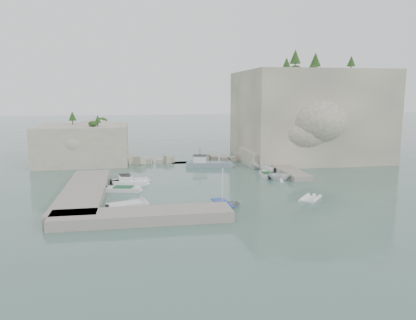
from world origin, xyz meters
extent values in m
plane|color=#496E63|center=(0.00, 0.00, 0.00)|extent=(400.00, 400.00, 0.00)
cube|color=beige|center=(23.00, 23.00, 8.50)|extent=(26.00, 22.00, 17.00)
cube|color=beige|center=(13.00, 18.00, 1.25)|extent=(8.00, 10.00, 2.50)
cube|color=beige|center=(-20.00, 25.00, 3.50)|extent=(16.00, 14.00, 7.00)
cube|color=#9E9689|center=(-17.00, -1.00, 0.55)|extent=(5.00, 24.00, 1.10)
cube|color=#9E9689|center=(-10.00, -12.50, 0.55)|extent=(18.00, 4.00, 1.10)
cube|color=#9E9689|center=(13.50, 10.00, 0.40)|extent=(3.00, 16.00, 0.80)
cube|color=beige|center=(-1.00, 22.00, 0.70)|extent=(28.00, 3.00, 1.40)
imported|color=silver|center=(-1.02, -8.90, 0.00)|extent=(4.90, 3.73, 0.95)
imported|color=white|center=(10.47, 3.98, 0.00)|extent=(4.45, 4.09, 1.96)
imported|color=white|center=(10.65, 12.73, 0.00)|extent=(4.37, 2.62, 1.58)
cylinder|color=white|center=(-1.02, -8.90, 2.58)|extent=(0.10, 0.10, 4.20)
cone|color=#1E4219|center=(18.00, 18.00, 19.27)|extent=(1.96, 1.96, 2.45)
cone|color=#1E4219|center=(26.00, 27.00, 19.60)|extent=(2.24, 2.24, 2.80)
cone|color=#1E4219|center=(30.00, 20.00, 18.82)|extent=(1.57, 1.57, 1.96)
cone|color=#1E4219|center=(21.00, 30.00, 19.08)|extent=(1.79, 1.79, 2.24)
cone|color=#1E4219|center=(-22.00, 27.00, 8.62)|extent=(1.40, 1.40, 1.75)
cone|color=#1E4219|center=(-17.00, 22.00, 8.30)|extent=(1.12, 1.12, 1.40)
camera|label=1|loc=(-10.50, -52.31, 12.70)|focal=35.00mm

